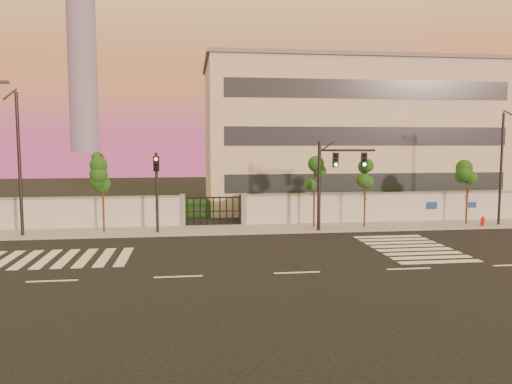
# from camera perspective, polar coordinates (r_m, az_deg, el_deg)

# --- Properties ---
(ground) EXTENTS (120.00, 120.00, 0.00)m
(ground) POSITION_cam_1_polar(r_m,az_deg,el_deg) (21.57, 4.71, -9.18)
(ground) COLOR black
(ground) RESTS_ON ground
(sidewalk) EXTENTS (60.00, 3.00, 0.15)m
(sidewalk) POSITION_cam_1_polar(r_m,az_deg,el_deg) (31.67, 0.70, -4.23)
(sidewalk) COLOR gray
(sidewalk) RESTS_ON ground
(perimeter_wall) EXTENTS (60.00, 0.36, 2.20)m
(perimeter_wall) POSITION_cam_1_polar(r_m,az_deg,el_deg) (33.00, 0.51, -2.08)
(perimeter_wall) COLOR #AFB1B6
(perimeter_wall) RESTS_ON ground
(hedge_row) EXTENTS (41.00, 4.25, 1.80)m
(hedge_row) POSITION_cam_1_polar(r_m,az_deg,el_deg) (35.87, 1.58, -1.86)
(hedge_row) COLOR black
(hedge_row) RESTS_ON ground
(institutional_building) EXTENTS (24.40, 12.40, 12.25)m
(institutional_building) POSITION_cam_1_polar(r_m,az_deg,el_deg) (44.45, 10.19, 6.40)
(institutional_building) COLOR beige
(institutional_building) RESTS_ON ground
(distant_skyscraper) EXTENTS (16.00, 16.00, 118.00)m
(distant_skyscraper) POSITION_cam_1_polar(r_m,az_deg,el_deg) (311.58, -19.30, 15.81)
(distant_skyscraper) COLOR slate
(distant_skyscraper) RESTS_ON ground
(road_markings) EXTENTS (57.00, 7.62, 0.02)m
(road_markings) POSITION_cam_1_polar(r_m,az_deg,el_deg) (24.92, -0.71, -7.11)
(road_markings) COLOR silver
(road_markings) RESTS_ON ground
(street_tree_c) EXTENTS (1.50, 1.19, 4.85)m
(street_tree_c) POSITION_cam_1_polar(r_m,az_deg,el_deg) (31.28, -17.10, 1.84)
(street_tree_c) COLOR #382314
(street_tree_c) RESTS_ON ground
(street_tree_d) EXTENTS (1.45, 1.15, 4.54)m
(street_tree_d) POSITION_cam_1_polar(r_m,az_deg,el_deg) (31.91, 6.72, 1.72)
(street_tree_d) COLOR #382314
(street_tree_d) RESTS_ON ground
(street_tree_e) EXTENTS (1.39, 1.10, 4.36)m
(street_tree_e) POSITION_cam_1_polar(r_m,az_deg,el_deg) (32.30, 12.40, 1.44)
(street_tree_e) COLOR #382314
(street_tree_e) RESTS_ON ground
(street_tree_f) EXTENTS (1.33, 1.06, 4.33)m
(street_tree_f) POSITION_cam_1_polar(r_m,az_deg,el_deg) (35.75, 23.08, 1.47)
(street_tree_f) COLOR #382314
(street_tree_f) RESTS_ON ground
(traffic_signal_main) EXTENTS (3.53, 0.70, 5.60)m
(traffic_signal_main) POSITION_cam_1_polar(r_m,az_deg,el_deg) (30.76, 8.51, 1.91)
(traffic_signal_main) COLOR black
(traffic_signal_main) RESTS_ON ground
(traffic_signal_secondary) EXTENTS (0.38, 0.36, 4.93)m
(traffic_signal_secondary) POSITION_cam_1_polar(r_m,az_deg,el_deg) (30.23, -11.29, 1.02)
(traffic_signal_secondary) COLOR black
(traffic_signal_secondary) RESTS_ON ground
(streetlight_west) EXTENTS (0.52, 2.11, 8.77)m
(streetlight_west) POSITION_cam_1_polar(r_m,az_deg,el_deg) (31.50, -25.56, 3.70)
(streetlight_west) COLOR black
(streetlight_west) RESTS_ON ground
(streetlight_east) EXTENTS (0.47, 1.88, 7.80)m
(streetlight_east) POSITION_cam_1_polar(r_m,az_deg,el_deg) (36.06, 26.38, 3.01)
(streetlight_east) COLOR black
(streetlight_east) RESTS_ON ground
(fire_hydrant) EXTENTS (0.31, 0.29, 0.77)m
(fire_hydrant) POSITION_cam_1_polar(r_m,az_deg,el_deg) (35.48, 24.48, -3.17)
(fire_hydrant) COLOR #B91B0C
(fire_hydrant) RESTS_ON ground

